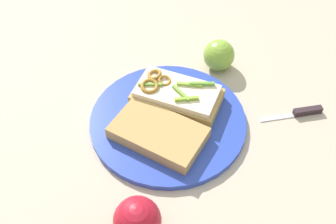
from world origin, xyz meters
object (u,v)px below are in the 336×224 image
at_px(sandwich, 176,95).
at_px(apple_0, 137,220).
at_px(bread_slice_side, 158,133).
at_px(knife, 300,112).
at_px(apple_2, 219,55).
at_px(plate, 168,121).

bearing_deg(sandwich, apple_0, -81.50).
height_order(bread_slice_side, knife, bread_slice_side).
height_order(bread_slice_side, apple_2, apple_2).
distance_m(plate, sandwich, 0.06).
height_order(plate, bread_slice_side, bread_slice_side).
bearing_deg(knife, bread_slice_side, 2.80).
bearing_deg(sandwich, bread_slice_side, -89.10).
height_order(sandwich, apple_2, apple_2).
xyz_separation_m(plate, knife, (0.26, -0.09, -0.00)).
distance_m(plate, apple_0, 0.24).
relative_size(plate, bread_slice_side, 1.82).
relative_size(bread_slice_side, apple_0, 2.24).
xyz_separation_m(sandwich, knife, (0.22, -0.12, -0.03)).
distance_m(plate, knife, 0.27).
xyz_separation_m(sandwich, apple_0, (-0.17, -0.23, 0.01)).
bearing_deg(plate, sandwich, 46.34).
relative_size(sandwich, bread_slice_side, 1.12).
bearing_deg(plate, bread_slice_side, -135.47).
xyz_separation_m(sandwich, apple_2, (0.14, 0.07, 0.00)).
height_order(apple_2, knife, apple_2).
bearing_deg(sandwich, apple_2, 73.08).
xyz_separation_m(bread_slice_side, apple_2, (0.21, 0.14, 0.01)).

